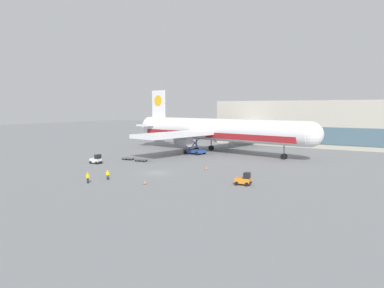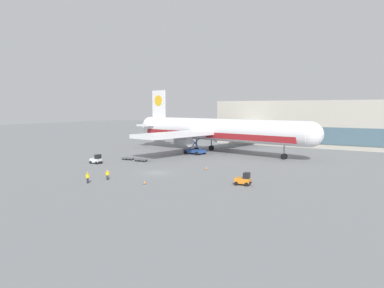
# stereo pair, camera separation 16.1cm
# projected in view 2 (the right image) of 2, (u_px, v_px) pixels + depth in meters

# --- Properties ---
(ground_plane) EXTENTS (400.00, 400.00, 0.00)m
(ground_plane) POSITION_uv_depth(u_px,v_px,m) (156.00, 173.00, 68.70)
(ground_plane) COLOR slate
(terminal_building) EXTENTS (90.00, 18.20, 14.00)m
(terminal_building) POSITION_uv_depth(u_px,v_px,m) (367.00, 124.00, 109.06)
(terminal_building) COLOR #BCB7A8
(terminal_building) RESTS_ON ground_plane
(airplane_main) EXTENTS (57.83, 48.66, 17.00)m
(airplane_main) POSITION_uv_depth(u_px,v_px,m) (214.00, 130.00, 99.51)
(airplane_main) COLOR white
(airplane_main) RESTS_ON ground_plane
(scissor_lift_loader) EXTENTS (5.59, 4.04, 5.16)m
(scissor_lift_loader) POSITION_uv_depth(u_px,v_px,m) (195.00, 146.00, 95.98)
(scissor_lift_loader) COLOR #284C99
(scissor_lift_loader) RESTS_ON ground_plane
(baggage_tug_foreground) EXTENTS (2.55, 1.80, 2.00)m
(baggage_tug_foreground) POSITION_uv_depth(u_px,v_px,m) (96.00, 160.00, 79.82)
(baggage_tug_foreground) COLOR silver
(baggage_tug_foreground) RESTS_ON ground_plane
(baggage_tug_mid) EXTENTS (2.65, 1.99, 2.00)m
(baggage_tug_mid) POSITION_uv_depth(u_px,v_px,m) (244.00, 180.00, 57.92)
(baggage_tug_mid) COLOR orange
(baggage_tug_mid) RESTS_ON ground_plane
(baggage_dolly_lead) EXTENTS (3.76, 1.80, 0.48)m
(baggage_dolly_lead) POSITION_uv_depth(u_px,v_px,m) (128.00, 158.00, 85.69)
(baggage_dolly_lead) COLOR #56565B
(baggage_dolly_lead) RESTS_ON ground_plane
(baggage_dolly_second) EXTENTS (3.76, 1.80, 0.48)m
(baggage_dolly_second) POSITION_uv_depth(u_px,v_px,m) (141.00, 160.00, 83.11)
(baggage_dolly_second) COLOR #56565B
(baggage_dolly_second) RESTS_ON ground_plane
(ground_crew_near) EXTENTS (0.55, 0.32, 1.78)m
(ground_crew_near) POSITION_uv_depth(u_px,v_px,m) (88.00, 177.00, 59.24)
(ground_crew_near) COLOR black
(ground_crew_near) RESTS_ON ground_plane
(ground_crew_far) EXTENTS (0.47, 0.39, 1.66)m
(ground_crew_far) POSITION_uv_depth(u_px,v_px,m) (107.00, 174.00, 62.06)
(ground_crew_far) COLOR black
(ground_crew_far) RESTS_ON ground_plane
(traffic_cone_near) EXTENTS (0.40, 0.40, 0.58)m
(traffic_cone_near) POSITION_uv_depth(u_px,v_px,m) (145.00, 182.00, 58.61)
(traffic_cone_near) COLOR black
(traffic_cone_near) RESTS_ON ground_plane
(traffic_cone_far) EXTENTS (0.40, 0.40, 0.63)m
(traffic_cone_far) POSITION_uv_depth(u_px,v_px,m) (206.00, 168.00, 72.05)
(traffic_cone_far) COLOR black
(traffic_cone_far) RESTS_ON ground_plane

